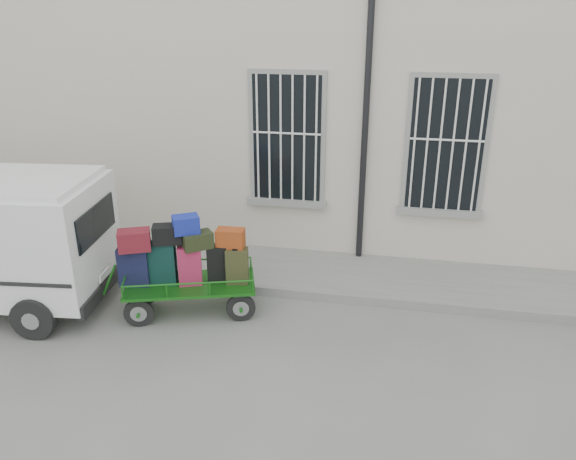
# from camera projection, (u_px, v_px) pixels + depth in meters

# --- Properties ---
(ground) EXTENTS (80.00, 80.00, 0.00)m
(ground) POSITION_uv_depth(u_px,v_px,m) (274.00, 345.00, 7.88)
(ground) COLOR slate
(ground) RESTS_ON ground
(building) EXTENTS (24.00, 5.15, 6.00)m
(building) POSITION_uv_depth(u_px,v_px,m) (329.00, 78.00, 11.75)
(building) COLOR beige
(building) RESTS_ON ground
(sidewalk) EXTENTS (24.00, 1.70, 0.15)m
(sidewalk) POSITION_uv_depth(u_px,v_px,m) (301.00, 272.00, 9.85)
(sidewalk) COLOR slate
(sidewalk) RESTS_ON ground
(luggage_cart) EXTENTS (2.32, 1.41, 1.58)m
(luggage_cart) POSITION_uv_depth(u_px,v_px,m) (184.00, 264.00, 8.41)
(luggage_cart) COLOR black
(luggage_cart) RESTS_ON ground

